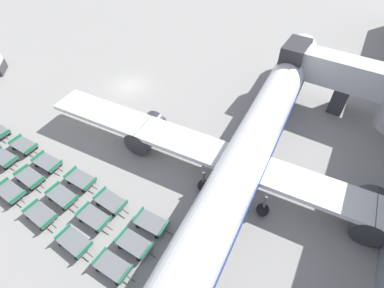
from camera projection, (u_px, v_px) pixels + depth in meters
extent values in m
plane|color=gray|center=(129.00, 86.00, 38.19)|extent=(500.00, 500.00, 0.00)
cube|color=silver|center=(350.00, 74.00, 31.62)|extent=(12.34, 3.26, 3.11)
cube|color=#2D2D33|center=(294.00, 59.00, 33.87)|extent=(2.59, 4.10, 3.74)
cube|color=#38383D|center=(340.00, 98.00, 33.83)|extent=(1.72, 2.47, 3.11)
cylinder|color=white|center=(252.00, 145.00, 26.15)|extent=(4.86, 39.79, 3.65)
sphere|color=white|center=(302.00, 48.00, 38.61)|extent=(3.47, 3.47, 3.47)
cube|color=white|center=(244.00, 164.00, 25.74)|extent=(40.91, 4.50, 0.44)
cylinder|color=#333338|center=(370.00, 215.00, 23.44)|extent=(2.73, 4.15, 2.61)
cylinder|color=#333338|center=(146.00, 133.00, 30.07)|extent=(2.73, 4.15, 2.61)
cube|color=navy|center=(251.00, 150.00, 26.60)|extent=(4.81, 35.82, 0.66)
cylinder|color=#56565B|center=(284.00, 90.00, 35.17)|extent=(0.24, 0.24, 1.81)
sphere|color=black|center=(282.00, 96.00, 35.81)|extent=(1.06, 1.06, 1.06)
cylinder|color=#56565B|center=(265.00, 204.00, 24.08)|extent=(0.24, 0.24, 1.81)
sphere|color=black|center=(263.00, 210.00, 24.73)|extent=(1.06, 1.06, 1.06)
cylinder|color=#56565B|center=(204.00, 179.00, 25.82)|extent=(0.24, 0.24, 1.81)
sphere|color=black|center=(203.00, 186.00, 26.46)|extent=(1.06, 1.06, 1.06)
cube|color=slate|center=(10.00, 191.00, 26.00)|extent=(2.74, 1.71, 0.10)
cube|color=#237F56|center=(18.00, 197.00, 25.35)|extent=(0.20, 1.50, 0.32)
cube|color=#237F56|center=(0.00, 184.00, 26.34)|extent=(0.20, 1.50, 0.32)
cube|color=#333338|center=(22.00, 201.00, 25.44)|extent=(0.70, 0.12, 0.06)
sphere|color=black|center=(11.00, 204.00, 25.53)|extent=(0.36, 0.36, 0.36)
sphere|color=black|center=(25.00, 194.00, 26.28)|extent=(0.36, 0.36, 0.36)
sphere|color=black|center=(12.00, 184.00, 26.99)|extent=(0.36, 0.36, 0.36)
cube|color=slate|center=(40.00, 215.00, 24.38)|extent=(2.78, 1.79, 0.10)
cube|color=#237F56|center=(49.00, 221.00, 23.72)|extent=(0.25, 1.50, 0.32)
cube|color=#237F56|center=(30.00, 205.00, 24.75)|extent=(0.25, 1.50, 0.32)
cube|color=#333338|center=(54.00, 226.00, 23.79)|extent=(0.70, 0.14, 0.06)
sphere|color=black|center=(42.00, 229.00, 23.91)|extent=(0.36, 0.36, 0.36)
sphere|color=black|center=(55.00, 217.00, 24.64)|extent=(0.36, 0.36, 0.36)
sphere|color=black|center=(28.00, 217.00, 24.65)|extent=(0.36, 0.36, 0.36)
sphere|color=black|center=(42.00, 206.00, 25.38)|extent=(0.36, 0.36, 0.36)
cube|color=slate|center=(74.00, 242.00, 22.72)|extent=(2.76, 1.76, 0.10)
cube|color=#237F56|center=(85.00, 250.00, 22.07)|extent=(0.23, 1.50, 0.32)
cube|color=#237F56|center=(62.00, 232.00, 23.08)|extent=(0.23, 1.50, 0.32)
cube|color=#333338|center=(90.00, 254.00, 22.14)|extent=(0.70, 0.13, 0.06)
sphere|color=black|center=(77.00, 257.00, 22.25)|extent=(0.36, 0.36, 0.36)
sphere|color=black|center=(90.00, 244.00, 22.99)|extent=(0.36, 0.36, 0.36)
sphere|color=black|center=(61.00, 244.00, 22.98)|extent=(0.36, 0.36, 0.36)
sphere|color=black|center=(74.00, 232.00, 23.72)|extent=(0.36, 0.36, 0.36)
cube|color=slate|center=(113.00, 266.00, 21.41)|extent=(2.68, 1.60, 0.10)
cube|color=#237F56|center=(126.00, 274.00, 20.80)|extent=(0.14, 1.50, 0.32)
cube|color=#237F56|center=(99.00, 256.00, 21.72)|extent=(0.14, 1.50, 0.32)
cube|color=#333338|center=(131.00, 279.00, 20.90)|extent=(0.70, 0.09, 0.06)
sphere|color=black|center=(118.00, 283.00, 20.96)|extent=(0.36, 0.36, 0.36)
sphere|color=black|center=(129.00, 267.00, 21.73)|extent=(0.36, 0.36, 0.36)
sphere|color=black|center=(98.00, 269.00, 21.62)|extent=(0.36, 0.36, 0.36)
sphere|color=black|center=(110.00, 255.00, 22.39)|extent=(0.36, 0.36, 0.36)
cube|color=slate|center=(4.00, 158.00, 28.79)|extent=(2.68, 1.60, 0.10)
cube|color=#237F56|center=(11.00, 161.00, 28.18)|extent=(0.14, 1.50, 0.32)
cube|color=#333338|center=(15.00, 165.00, 28.28)|extent=(0.70, 0.09, 0.06)
sphere|color=black|center=(5.00, 168.00, 28.34)|extent=(0.36, 0.36, 0.36)
sphere|color=black|center=(17.00, 160.00, 29.11)|extent=(0.36, 0.36, 0.36)
sphere|color=black|center=(5.00, 153.00, 29.77)|extent=(0.36, 0.36, 0.36)
cube|color=slate|center=(30.00, 177.00, 27.10)|extent=(2.77, 1.77, 0.10)
cube|color=#237F56|center=(38.00, 182.00, 26.44)|extent=(0.24, 1.50, 0.32)
cube|color=#237F56|center=(21.00, 170.00, 27.46)|extent=(0.24, 1.50, 0.32)
cube|color=#333338|center=(42.00, 186.00, 26.52)|extent=(0.70, 0.13, 0.06)
sphere|color=black|center=(31.00, 189.00, 26.63)|extent=(0.36, 0.36, 0.36)
sphere|color=black|center=(44.00, 180.00, 27.36)|extent=(0.36, 0.36, 0.36)
sphere|color=black|center=(19.00, 180.00, 27.36)|extent=(0.36, 0.36, 0.36)
sphere|color=black|center=(31.00, 171.00, 28.10)|extent=(0.36, 0.36, 0.36)
cube|color=slate|center=(62.00, 196.00, 25.67)|extent=(2.77, 1.76, 0.10)
cube|color=#237F56|center=(71.00, 202.00, 25.01)|extent=(0.24, 1.50, 0.32)
cube|color=#237F56|center=(52.00, 188.00, 26.03)|extent=(0.24, 1.50, 0.32)
cube|color=#333338|center=(75.00, 206.00, 25.09)|extent=(0.70, 0.13, 0.06)
sphere|color=black|center=(64.00, 209.00, 25.19)|extent=(0.36, 0.36, 0.36)
sphere|color=black|center=(76.00, 198.00, 25.93)|extent=(0.36, 0.36, 0.36)
sphere|color=black|center=(51.00, 198.00, 25.93)|extent=(0.36, 0.36, 0.36)
sphere|color=black|center=(63.00, 189.00, 26.67)|extent=(0.36, 0.36, 0.36)
cube|color=slate|center=(94.00, 217.00, 24.21)|extent=(2.72, 1.67, 0.10)
cube|color=#237F56|center=(105.00, 223.00, 23.58)|extent=(0.18, 1.50, 0.32)
cube|color=#237F56|center=(82.00, 208.00, 24.54)|extent=(0.18, 1.50, 0.32)
cube|color=#333338|center=(109.00, 228.00, 23.67)|extent=(0.70, 0.11, 0.06)
sphere|color=black|center=(97.00, 231.00, 23.75)|extent=(0.36, 0.36, 0.36)
sphere|color=black|center=(109.00, 219.00, 24.50)|extent=(0.36, 0.36, 0.36)
sphere|color=black|center=(81.00, 220.00, 24.44)|extent=(0.36, 0.36, 0.36)
sphere|color=black|center=(93.00, 209.00, 25.20)|extent=(0.36, 0.36, 0.36)
cube|color=slate|center=(134.00, 244.00, 22.62)|extent=(2.69, 1.62, 0.10)
cube|color=#237F56|center=(147.00, 251.00, 22.00)|extent=(0.15, 1.50, 0.32)
cube|color=#237F56|center=(121.00, 234.00, 22.93)|extent=(0.15, 1.50, 0.32)
cube|color=#333338|center=(152.00, 255.00, 22.09)|extent=(0.70, 0.09, 0.06)
sphere|color=black|center=(139.00, 259.00, 22.16)|extent=(0.36, 0.36, 0.36)
sphere|color=black|center=(149.00, 245.00, 22.93)|extent=(0.36, 0.36, 0.36)
sphere|color=black|center=(120.00, 247.00, 22.83)|extent=(0.36, 0.36, 0.36)
sphere|color=black|center=(131.00, 234.00, 23.60)|extent=(0.36, 0.36, 0.36)
cube|color=#237F56|center=(3.00, 134.00, 30.80)|extent=(0.25, 1.50, 0.32)
cube|color=#333338|center=(7.00, 138.00, 30.88)|extent=(0.70, 0.14, 0.06)
sphere|color=black|center=(9.00, 133.00, 31.72)|extent=(0.36, 0.36, 0.36)
sphere|color=black|center=(0.00, 127.00, 32.47)|extent=(0.36, 0.36, 0.36)
cube|color=slate|center=(24.00, 145.00, 29.98)|extent=(2.70, 1.63, 0.10)
cube|color=#237F56|center=(31.00, 148.00, 29.36)|extent=(0.16, 1.50, 0.32)
cube|color=#237F56|center=(15.00, 139.00, 30.30)|extent=(0.16, 1.50, 0.32)
cube|color=#333338|center=(35.00, 152.00, 29.45)|extent=(0.70, 0.10, 0.06)
sphere|color=black|center=(26.00, 155.00, 29.52)|extent=(0.36, 0.36, 0.36)
sphere|color=black|center=(36.00, 147.00, 30.29)|extent=(0.36, 0.36, 0.36)
sphere|color=black|center=(14.00, 148.00, 30.20)|extent=(0.36, 0.36, 0.36)
sphere|color=black|center=(25.00, 141.00, 30.97)|extent=(0.36, 0.36, 0.36)
cube|color=slate|center=(47.00, 162.00, 28.38)|extent=(2.67, 1.58, 0.10)
cube|color=#237F56|center=(56.00, 166.00, 27.77)|extent=(0.13, 1.50, 0.32)
cube|color=#237F56|center=(37.00, 156.00, 28.68)|extent=(0.13, 1.50, 0.32)
cube|color=#333338|center=(60.00, 170.00, 27.87)|extent=(0.70, 0.08, 0.06)
sphere|color=black|center=(50.00, 173.00, 27.92)|extent=(0.36, 0.36, 0.36)
sphere|color=black|center=(61.00, 164.00, 28.70)|extent=(0.36, 0.36, 0.36)
sphere|color=black|center=(37.00, 165.00, 28.58)|extent=(0.36, 0.36, 0.36)
sphere|color=black|center=(47.00, 157.00, 29.35)|extent=(0.36, 0.36, 0.36)
cube|color=slate|center=(81.00, 179.00, 26.95)|extent=(2.69, 1.62, 0.10)
cube|color=#237F56|center=(90.00, 184.00, 26.34)|extent=(0.15, 1.50, 0.32)
cube|color=#237F56|center=(70.00, 172.00, 27.27)|extent=(0.15, 1.50, 0.32)
cube|color=#333338|center=(94.00, 188.00, 26.43)|extent=(0.70, 0.09, 0.06)
sphere|color=black|center=(84.00, 191.00, 26.49)|extent=(0.36, 0.36, 0.36)
sphere|color=black|center=(94.00, 181.00, 27.26)|extent=(0.36, 0.36, 0.36)
sphere|color=black|center=(69.00, 182.00, 27.16)|extent=(0.36, 0.36, 0.36)
sphere|color=black|center=(80.00, 173.00, 27.93)|extent=(0.36, 0.36, 0.36)
cube|color=slate|center=(111.00, 201.00, 25.29)|extent=(2.76, 1.74, 0.10)
cube|color=#237F56|center=(121.00, 207.00, 24.64)|extent=(0.22, 1.50, 0.32)
cube|color=#237F56|center=(100.00, 193.00, 25.64)|extent=(0.22, 1.50, 0.32)
cube|color=#333338|center=(125.00, 212.00, 24.72)|extent=(0.70, 0.13, 0.06)
sphere|color=black|center=(114.00, 214.00, 24.82)|extent=(0.36, 0.36, 0.36)
sphere|color=black|center=(125.00, 204.00, 25.56)|extent=(0.36, 0.36, 0.36)
sphere|color=black|center=(98.00, 204.00, 25.55)|extent=(0.36, 0.36, 0.36)
sphere|color=black|center=(109.00, 194.00, 26.29)|extent=(0.36, 0.36, 0.36)
cube|color=slate|center=(151.00, 222.00, 23.88)|extent=(2.64, 1.53, 0.10)
cube|color=#237F56|center=(164.00, 228.00, 23.29)|extent=(0.10, 1.50, 0.32)
cube|color=#237F56|center=(138.00, 214.00, 24.17)|extent=(0.10, 1.50, 0.32)
cube|color=#333338|center=(169.00, 233.00, 23.39)|extent=(0.70, 0.07, 0.06)
sphere|color=black|center=(157.00, 236.00, 23.43)|extent=(0.36, 0.36, 0.36)
sphere|color=black|center=(166.00, 224.00, 24.21)|extent=(0.36, 0.36, 0.36)
sphere|color=black|center=(138.00, 226.00, 24.06)|extent=(0.36, 0.36, 0.36)
sphere|color=black|center=(147.00, 214.00, 24.85)|extent=(0.36, 0.36, 0.36)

